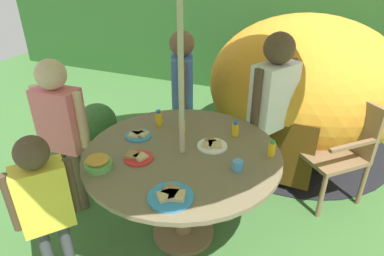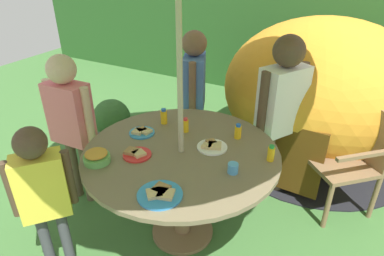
{
  "view_description": "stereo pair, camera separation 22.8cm",
  "coord_description": "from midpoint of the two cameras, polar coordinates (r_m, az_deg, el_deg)",
  "views": [
    {
      "loc": [
        0.77,
        -1.77,
        1.99
      ],
      "look_at": [
        0.04,
        0.09,
        0.9
      ],
      "focal_mm": 31.62,
      "sensor_mm": 36.0,
      "label": 1
    },
    {
      "loc": [
        0.98,
        -1.67,
        1.99
      ],
      "look_at": [
        0.04,
        0.09,
        0.9
      ],
      "focal_mm": 31.62,
      "sensor_mm": 36.0,
      "label": 2
    }
  ],
  "objects": [
    {
      "name": "ground_plane",
      "position": [
        2.78,
        -3.89,
        -17.42
      ],
      "size": [
        10.0,
        10.0,
        0.02
      ],
      "primitive_type": "cube",
      "color": "#3D6B33"
    },
    {
      "name": "plate_center_back",
      "position": [
        2.51,
        -11.58,
        -1.21
      ],
      "size": [
        0.19,
        0.19,
        0.03
      ],
      "color": "#338CD8",
      "rests_on": "garden_table"
    },
    {
      "name": "dome_tent",
      "position": [
        3.69,
        16.61,
        6.89
      ],
      "size": [
        2.12,
        2.12,
        1.41
      ],
      "rotation": [
        0.0,
        0.0,
        -0.06
      ],
      "color": "orange",
      "rests_on": "ground_plane"
    },
    {
      "name": "child_in_pink_shirt",
      "position": [
        2.76,
        -23.57,
        1.22
      ],
      "size": [
        0.44,
        0.22,
        1.3
      ],
      "rotation": [
        0.0,
        0.0,
        0.04
      ],
      "color": "brown",
      "rests_on": "ground_plane"
    },
    {
      "name": "garden_table",
      "position": [
        2.37,
        -4.38,
        -6.89
      ],
      "size": [
        1.34,
        1.34,
        0.75
      ],
      "color": "brown",
      "rests_on": "ground_plane"
    },
    {
      "name": "juice_bottle_far_right",
      "position": [
        2.5,
        -4.24,
        0.31
      ],
      "size": [
        0.05,
        0.05,
        0.11
      ],
      "color": "yellow",
      "rests_on": "garden_table"
    },
    {
      "name": "snack_bowl",
      "position": [
        2.22,
        -18.45,
        -5.68
      ],
      "size": [
        0.17,
        0.17,
        0.08
      ],
      "color": "#66B259",
      "rests_on": "garden_table"
    },
    {
      "name": "juice_bottle_mid_left",
      "position": [
        2.46,
        4.7,
        -0.26
      ],
      "size": [
        0.05,
        0.05,
        0.11
      ],
      "color": "yellow",
      "rests_on": "garden_table"
    },
    {
      "name": "child_in_blue_shirt",
      "position": [
        3.18,
        -3.7,
        7.6
      ],
      "size": [
        0.31,
        0.42,
        1.33
      ],
      "rotation": [
        0.0,
        0.0,
        -1.17
      ],
      "color": "#3F3F47",
      "rests_on": "ground_plane"
    },
    {
      "name": "hedge_backdrop",
      "position": [
        5.26,
        12.05,
        15.97
      ],
      "size": [
        9.0,
        0.7,
        1.78
      ],
      "primitive_type": "cube",
      "color": "#285623",
      "rests_on": "ground_plane"
    },
    {
      "name": "potted_plant",
      "position": [
        3.62,
        -17.25,
        -0.25
      ],
      "size": [
        0.39,
        0.39,
        0.59
      ],
      "color": "#595960",
      "rests_on": "ground_plane"
    },
    {
      "name": "juice_bottle_near_left",
      "position": [
        2.62,
        -8.12,
        1.59
      ],
      "size": [
        0.05,
        0.05,
        0.12
      ],
      "color": "yellow",
      "rests_on": "garden_table"
    },
    {
      "name": "child_in_white_shirt",
      "position": [
        2.78,
        11.29,
        5.19
      ],
      "size": [
        0.36,
        0.43,
        1.42
      ],
      "rotation": [
        0.0,
        0.0,
        -2.09
      ],
      "color": "brown",
      "rests_on": "ground_plane"
    },
    {
      "name": "plate_near_right",
      "position": [
        2.34,
        0.63,
        -2.97
      ],
      "size": [
        0.21,
        0.21,
        0.03
      ],
      "color": "white",
      "rests_on": "garden_table"
    },
    {
      "name": "plate_far_left",
      "position": [
        2.26,
        -12.0,
        -4.94
      ],
      "size": [
        0.19,
        0.19,
        0.03
      ],
      "color": "red",
      "rests_on": "garden_table"
    },
    {
      "name": "wooden_chair",
      "position": [
        3.06,
        21.59,
        -2.45
      ],
      "size": [
        0.68,
        0.68,
        0.91
      ],
      "rotation": [
        0.0,
        0.0,
        -0.82
      ],
      "color": "brown",
      "rests_on": "ground_plane"
    },
    {
      "name": "plate_back_edge",
      "position": [
        1.91,
        -7.06,
        -11.39
      ],
      "size": [
        0.26,
        0.26,
        0.03
      ],
      "color": "#338CD8",
      "rests_on": "garden_table"
    },
    {
      "name": "juice_bottle_center_front",
      "position": [
        2.26,
        10.51,
        -3.54
      ],
      "size": [
        0.05,
        0.05,
        0.11
      ],
      "color": "yellow",
      "rests_on": "garden_table"
    },
    {
      "name": "cup_near",
      "position": [
        2.1,
        4.67,
        -6.39
      ],
      "size": [
        0.07,
        0.07,
        0.07
      ],
      "primitive_type": "cylinder",
      "color": "#4C99D8",
      "rests_on": "garden_table"
    },
    {
      "name": "child_in_yellow_shirt",
      "position": [
        2.2,
        -26.58,
        -10.51
      ],
      "size": [
        0.31,
        0.32,
        1.11
      ],
      "rotation": [
        0.0,
        0.0,
        0.86
      ],
      "color": "#3F3F47",
      "rests_on": "ground_plane"
    }
  ]
}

